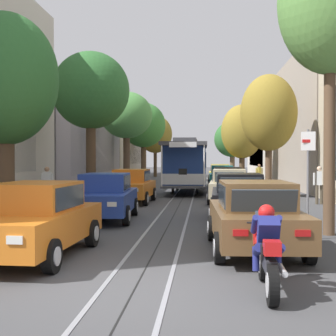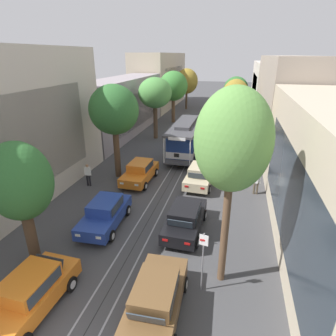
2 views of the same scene
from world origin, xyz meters
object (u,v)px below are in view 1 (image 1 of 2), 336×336
(street_tree_kerb_left_fourth, at_px, (144,126))
(motorcycle_with_rider, at_px, (267,251))
(street_tree_kerb_left_second, at_px, (91,92))
(street_tree_kerb_right_mid, at_px, (242,132))
(street_tree_kerb_right_second, at_px, (269,113))
(parked_car_yellow_sixth_right, at_px, (220,174))
(street_tree_kerb_right_fourth, at_px, (232,139))
(parked_car_black_fourth_right, at_px, (227,180))
(street_tree_kerb_left_near, at_px, (4,82))
(parked_car_brown_near_right, at_px, (255,216))
(parked_car_blue_second_left, at_px, (105,196))
(street_tree_kerb_right_near, at_px, (330,5))
(pedestrian_on_left_pavement, at_px, (47,184))
(street_sign_post, at_px, (308,172))
(parked_car_beige_mid_right, at_px, (229,186))
(parked_car_black_second_right, at_px, (239,196))
(street_tree_kerb_left_far, at_px, (155,134))
(parked_car_orange_near_left, at_px, (35,219))
(pedestrian_crossing_far, at_px, (259,173))
(parked_car_teal_fifth_right, at_px, (222,176))
(street_tree_kerb_left_mid, at_px, (126,116))
(parked_car_orange_mid_left, at_px, (131,186))
(cable_car_trolley, at_px, (186,165))
(pedestrian_on_right_pavement, at_px, (319,183))

(street_tree_kerb_left_fourth, bearing_deg, motorcycle_with_rider, -79.67)
(street_tree_kerb_left_second, relative_size, street_tree_kerb_right_mid, 1.12)
(street_tree_kerb_right_mid, bearing_deg, street_tree_kerb_right_second, -88.77)
(parked_car_yellow_sixth_right, height_order, street_tree_kerb_right_fourth, street_tree_kerb_right_fourth)
(parked_car_black_fourth_right, xyz_separation_m, street_tree_kerb_left_near, (-6.68, -15.84, 3.34))
(parked_car_brown_near_right, bearing_deg, parked_car_blue_second_left, 131.23)
(street_tree_kerb_right_near, height_order, pedestrian_on_left_pavement, street_tree_kerb_right_near)
(street_tree_kerb_right_fourth, xyz_separation_m, street_sign_post, (-0.36, -38.43, -2.33))
(street_tree_kerb_left_fourth, distance_m, motorcycle_with_rider, 36.40)
(parked_car_brown_near_right, bearing_deg, street_tree_kerb_right_near, 47.45)
(parked_car_beige_mid_right, bearing_deg, parked_car_black_second_right, -89.97)
(street_tree_kerb_left_second, bearing_deg, parked_car_brown_near_right, -61.02)
(parked_car_beige_mid_right, bearing_deg, street_tree_kerb_left_far, 102.13)
(parked_car_orange_near_left, distance_m, parked_car_blue_second_left, 6.09)
(street_sign_post, bearing_deg, parked_car_beige_mid_right, 98.08)
(street_tree_kerb_left_near, relative_size, street_tree_kerb_right_near, 0.72)
(parked_car_black_second_right, height_order, motorcycle_with_rider, parked_car_black_second_right)
(parked_car_beige_mid_right, bearing_deg, pedestrian_crossing_far, 78.29)
(parked_car_teal_fifth_right, relative_size, street_tree_kerb_right_near, 0.53)
(street_tree_kerb_right_near, bearing_deg, parked_car_teal_fifth_right, 95.74)
(street_tree_kerb_left_near, bearing_deg, motorcycle_with_rider, -37.47)
(motorcycle_with_rider, xyz_separation_m, street_sign_post, (1.67, 4.90, 1.11))
(pedestrian_crossing_far, bearing_deg, street_tree_kerb_left_second, -122.98)
(parked_car_orange_near_left, xyz_separation_m, street_tree_kerb_left_mid, (-2.04, 24.41, 4.37))
(parked_car_brown_near_right, height_order, pedestrian_on_left_pavement, pedestrian_on_left_pavement)
(street_tree_kerb_left_second, bearing_deg, street_tree_kerb_right_fourth, 73.18)
(street_tree_kerb_right_second, xyz_separation_m, street_tree_kerb_right_mid, (-0.30, 13.89, -0.21))
(parked_car_teal_fifth_right, height_order, street_sign_post, street_sign_post)
(parked_car_teal_fifth_right, height_order, street_tree_kerb_left_second, street_tree_kerb_left_second)
(parked_car_orange_mid_left, relative_size, pedestrian_on_left_pavement, 2.54)
(street_tree_kerb_left_mid, height_order, pedestrian_on_left_pavement, street_tree_kerb_left_mid)
(street_tree_kerb_left_mid, distance_m, pedestrian_on_left_pavement, 14.41)
(motorcycle_with_rider, xyz_separation_m, pedestrian_crossing_far, (3.36, 30.40, 0.27))
(cable_car_trolley, distance_m, motorcycle_with_rider, 22.36)
(street_tree_kerb_left_far, bearing_deg, street_tree_kerb_right_mid, -59.41)
(pedestrian_on_left_pavement, bearing_deg, parked_car_teal_fifth_right, 59.34)
(street_tree_kerb_left_near, relative_size, street_tree_kerb_left_far, 0.85)
(parked_car_blue_second_left, bearing_deg, street_sign_post, -30.46)
(street_tree_kerb_left_near, xyz_separation_m, street_tree_kerb_left_fourth, (-0.20, 30.73, 0.95))
(street_tree_kerb_right_mid, bearing_deg, street_tree_kerb_left_fourth, 157.17)
(street_tree_kerb_left_mid, xyz_separation_m, street_sign_post, (8.27, -21.85, -3.41))
(street_tree_kerb_left_far, bearing_deg, parked_car_orange_near_left, -87.44)
(street_tree_kerb_left_far, bearing_deg, pedestrian_crossing_far, -58.55)
(street_tree_kerb_right_second, bearing_deg, street_tree_kerb_left_mid, 136.03)
(parked_car_black_fourth_right, xyz_separation_m, street_tree_kerb_right_near, (2.03, -14.88, 5.47))
(parked_car_brown_near_right, relative_size, pedestrian_on_right_pavement, 2.54)
(parked_car_orange_near_left, height_order, parked_car_orange_mid_left, same)
(street_tree_kerb_right_near, relative_size, motorcycle_with_rider, 4.18)
(parked_car_blue_second_left, bearing_deg, street_tree_kerb_left_far, 93.31)
(parked_car_brown_near_right, xyz_separation_m, street_tree_kerb_left_second, (-6.62, 11.95, 4.54))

